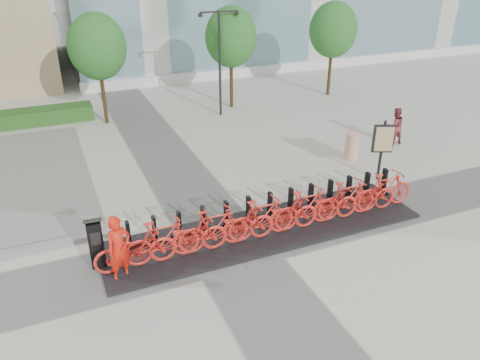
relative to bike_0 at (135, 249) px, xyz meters
name	(u,v)px	position (x,y,z in m)	size (l,w,h in m)	color
ground	(228,246)	(2.60, 0.05, -0.64)	(120.00, 120.00, 0.00)	beige
hedge_b	(27,118)	(-2.40, 13.25, -0.29)	(6.00, 1.20, 0.70)	#2E6225
tree_1	(97,47)	(1.10, 12.05, 2.95)	(2.60, 2.60, 5.10)	#342510
tree_2	(231,37)	(7.60, 12.05, 2.95)	(2.60, 2.60, 5.10)	#342510
tree_3	(333,30)	(13.60, 12.05, 2.95)	(2.60, 2.60, 5.10)	#342510
streetlamp	(220,52)	(6.60, 11.05, 2.50)	(2.00, 0.20, 5.00)	black
dock_pad	(265,230)	(3.90, 0.35, -0.60)	(9.60, 2.40, 0.08)	black
dock_rail_posts	(271,206)	(4.32, 0.82, -0.13)	(8.74, 0.50, 0.85)	black
bike_0	(135,249)	(0.00, 0.00, 0.00)	(0.74, 2.12, 1.11)	red
bike_1	(162,241)	(0.72, 0.00, 0.06)	(0.58, 2.06, 1.24)	red
bike_2	(189,237)	(1.44, 0.00, 0.00)	(0.74, 2.12, 1.11)	red
bike_3	(214,229)	(2.16, 0.00, 0.06)	(0.58, 2.06, 1.24)	red
bike_4	(238,225)	(2.88, 0.00, 0.00)	(0.74, 2.12, 1.11)	red
bike_5	(261,218)	(3.60, 0.00, 0.06)	(0.58, 2.06, 1.24)	red
bike_6	(284,215)	(4.32, 0.00, 0.00)	(0.74, 2.12, 1.11)	red
bike_7	(306,208)	(5.04, 0.00, 0.06)	(0.58, 2.06, 1.24)	red
bike_8	(326,205)	(5.76, 0.00, 0.00)	(0.74, 2.12, 1.11)	red
bike_9	(347,199)	(6.48, 0.00, 0.06)	(0.58, 2.06, 1.24)	red
bike_10	(366,196)	(7.20, 0.00, 0.00)	(0.74, 2.12, 1.11)	red
bike_11	(385,190)	(7.92, 0.00, 0.06)	(0.58, 2.06, 1.24)	red
kiosk	(96,243)	(-0.89, 0.45, 0.14)	(0.47, 0.40, 1.45)	black
worker_red	(119,249)	(-0.41, -0.26, 0.27)	(0.66, 0.43, 1.80)	red
pedestrian	(395,126)	(12.01, 4.47, 0.16)	(0.77, 0.60, 1.59)	#8F3440
construction_barrel	(352,146)	(9.38, 3.80, -0.10)	(0.56, 0.56, 1.07)	#D7491B
map_sign	(383,141)	(9.20, 1.88, 0.84)	(0.71, 0.39, 2.23)	black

